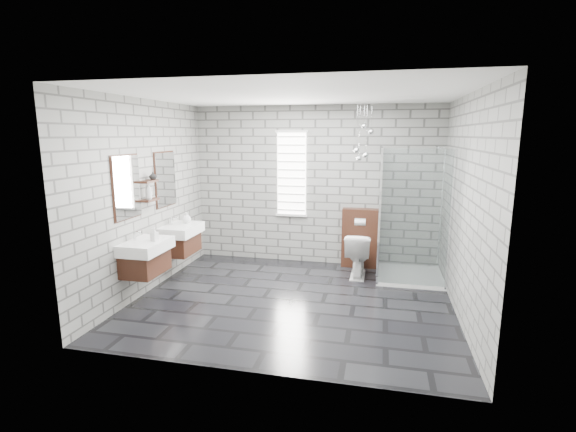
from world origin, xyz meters
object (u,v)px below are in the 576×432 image
(vanity_right, at_px, (179,231))
(toilet, at_px, (358,254))
(cistern_panel, at_px, (360,238))
(vanity_left, at_px, (143,248))
(shower_enclosure, at_px, (404,248))

(vanity_right, distance_m, toilet, 2.82)
(vanity_right, xyz_separation_m, cistern_panel, (2.71, 1.19, -0.26))
(vanity_right, distance_m, cistern_panel, 2.97)
(vanity_left, height_order, vanity_right, same)
(vanity_left, distance_m, cistern_panel, 3.49)
(vanity_left, bearing_deg, toilet, 32.03)
(vanity_left, xyz_separation_m, vanity_right, (0.00, 1.00, 0.00))
(vanity_right, bearing_deg, shower_enclosure, 11.12)
(vanity_left, xyz_separation_m, cistern_panel, (2.71, 2.18, -0.26))
(cistern_panel, xyz_separation_m, toilet, (0.00, -0.49, -0.15))
(shower_enclosure, bearing_deg, vanity_right, -168.88)
(vanity_left, relative_size, cistern_panel, 1.57)
(toilet, bearing_deg, cistern_panel, -89.65)
(vanity_left, distance_m, toilet, 3.22)
(shower_enclosure, xyz_separation_m, toilet, (-0.70, 0.03, -0.15))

